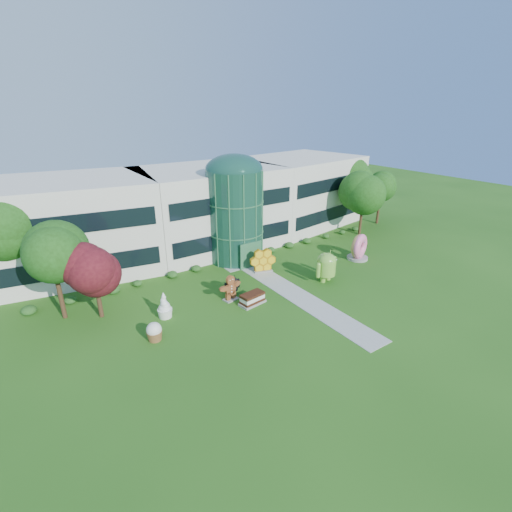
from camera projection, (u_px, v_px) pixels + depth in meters
ground at (307, 302)px, 32.46m from camera, size 140.00×140.00×0.00m
building at (209, 207)px, 44.52m from camera, size 46.00×15.00×9.30m
atrium at (235, 216)px, 39.82m from camera, size 6.00×6.00×9.80m
walkway at (292, 293)px, 33.99m from camera, size 2.40×20.00×0.04m
tree_red at (96, 283)px, 29.05m from camera, size 4.00×4.00×6.00m
trees_backdrop at (231, 220)px, 40.85m from camera, size 52.00×8.00×8.40m
android_green at (326, 265)px, 35.71m from camera, size 3.27×2.44×3.39m
android_black at (232, 284)px, 33.53m from camera, size 1.79×1.28×1.94m
donut at (359, 247)px, 40.92m from camera, size 3.14×2.19×2.97m
gingerbread at (230, 288)px, 32.36m from camera, size 2.69×1.42×2.36m
ice_cream_sandwich at (252, 299)px, 31.89m from camera, size 2.46×1.48×1.03m
honeycomb at (263, 261)px, 37.97m from camera, size 3.02×1.81×2.24m
froyo at (164, 305)px, 29.69m from camera, size 1.35×1.35×2.21m
cupcake at (154, 331)px, 26.90m from camera, size 1.49×1.49×1.44m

